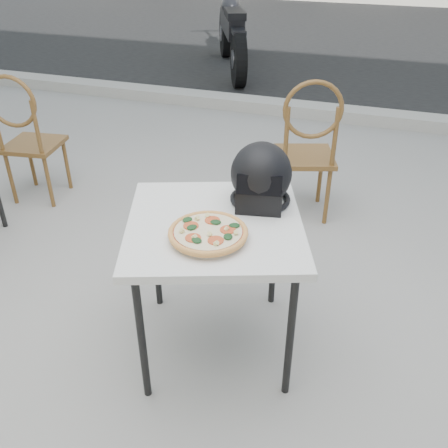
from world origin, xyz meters
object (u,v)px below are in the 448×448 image
(cafe_table_main, at_px, (215,234))
(helmet, at_px, (261,178))
(plate, at_px, (208,237))
(cafe_chair_main, at_px, (308,144))
(cafe_chair_side, at_px, (25,132))
(motorcycle, at_px, (232,33))
(pizza, at_px, (208,232))

(cafe_table_main, height_order, helmet, helmet)
(plate, height_order, cafe_chair_main, cafe_chair_main)
(cafe_chair_side, bearing_deg, plate, 139.62)
(plate, distance_m, helmet, 0.39)
(cafe_table_main, distance_m, helmet, 0.32)
(motorcycle, bearing_deg, pizza, -97.28)
(helmet, bearing_deg, cafe_chair_side, 147.63)
(cafe_table_main, xyz_separation_m, cafe_chair_main, (0.17, 1.33, -0.09))
(plate, bearing_deg, pizza, 85.24)
(pizza, bearing_deg, cafe_table_main, 97.82)
(pizza, height_order, cafe_chair_main, cafe_chair_main)
(motorcycle, bearing_deg, cafe_table_main, -97.06)
(cafe_table_main, distance_m, pizza, 0.16)
(pizza, bearing_deg, cafe_chair_main, 84.04)
(cafe_chair_main, relative_size, motorcycle, 0.48)
(pizza, bearing_deg, helmet, 71.18)
(cafe_table_main, relative_size, cafe_chair_side, 0.99)
(helmet, height_order, motorcycle, motorcycle)
(cafe_chair_main, bearing_deg, plate, 66.11)
(helmet, relative_size, cafe_chair_side, 0.34)
(plate, bearing_deg, cafe_table_main, 97.79)
(pizza, bearing_deg, motorcycle, 106.50)
(plate, height_order, cafe_chair_side, cafe_chair_side)
(cafe_chair_main, distance_m, cafe_chair_side, 1.92)
(cafe_table_main, relative_size, pizza, 2.48)
(cafe_chair_side, height_order, motorcycle, motorcycle)
(plate, bearing_deg, motorcycle, 106.50)
(motorcycle, bearing_deg, cafe_chair_side, -117.58)
(cafe_chair_side, bearing_deg, helmet, 150.08)
(pizza, relative_size, cafe_chair_side, 0.40)
(cafe_table_main, height_order, plate, plate)
(cafe_table_main, xyz_separation_m, helmet, (0.14, 0.22, 0.19))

